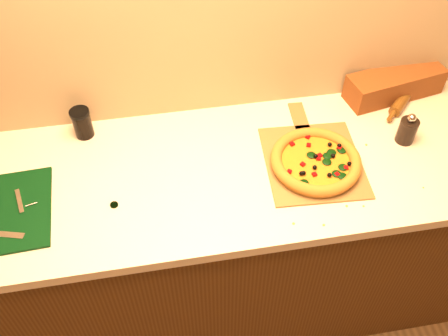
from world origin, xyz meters
TOP-DOWN VIEW (x-y plane):
  - cabinet at (0.00, 1.43)m, footprint 2.80×0.65m
  - countertop at (0.00, 1.43)m, footprint 2.84×0.68m
  - pizza_peel at (0.34, 1.41)m, footprint 0.36×0.51m
  - pizza at (0.34, 1.38)m, footprint 0.31×0.31m
  - cutting_board at (-0.68, 1.35)m, footprint 0.26×0.34m
  - bottle_cap at (-0.36, 1.33)m, footprint 0.03×0.03m
  - pepper_grinder at (0.70, 1.45)m, footprint 0.07×0.07m
  - rolling_pin at (0.79, 1.66)m, footprint 0.24×0.25m
  - bread_bag at (0.76, 1.70)m, footprint 0.41×0.20m
  - dark_jar at (-0.45, 1.68)m, footprint 0.07×0.07m

SIDE VIEW (x-z plane):
  - cabinet at x=0.00m, z-range 0.00..0.86m
  - countertop at x=0.00m, z-range 0.86..0.90m
  - bottle_cap at x=-0.36m, z-range 0.90..0.91m
  - pizza_peel at x=0.34m, z-range 0.90..0.91m
  - cutting_board at x=-0.68m, z-range 0.89..0.92m
  - rolling_pin at x=0.79m, z-range 0.90..0.94m
  - pizza at x=0.34m, z-range 0.91..0.95m
  - pepper_grinder at x=0.70m, z-range 0.89..1.01m
  - bread_bag at x=0.76m, z-range 0.90..1.01m
  - dark_jar at x=-0.45m, z-range 0.90..1.02m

